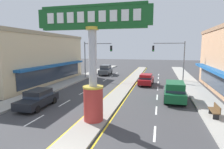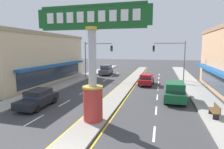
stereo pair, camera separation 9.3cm
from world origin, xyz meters
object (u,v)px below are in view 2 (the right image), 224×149
traffic_light_right_side (173,54)px  sedan_near_right_lane (146,79)px  suv_far_right_lane (175,91)px  traffic_light_left_side (95,54)px  storefront_left (27,58)px  street_bench (215,110)px  suv_mid_left_lane (106,70)px  sedan_near_left_lane (38,98)px  district_sign (92,66)px

traffic_light_right_side → sedan_near_right_lane: bearing=-132.8°
suv_far_right_lane → traffic_light_right_side: bearing=88.6°
traffic_light_left_side → sedan_near_right_lane: (8.72, -3.11, -3.46)m
sedan_near_right_lane → suv_far_right_lane: suv_far_right_lane is taller
storefront_left → traffic_light_left_side: 10.55m
traffic_light_right_side → street_bench: bearing=-81.9°
suv_far_right_lane → suv_mid_left_lane: size_ratio=0.99×
traffic_light_left_side → street_bench: 21.13m
traffic_light_left_side → suv_far_right_lane: size_ratio=1.33×
traffic_light_right_side → suv_far_right_lane: (-0.29, -11.47, -3.26)m
sedan_near_right_lane → sedan_near_left_lane: size_ratio=1.01×
sedan_near_left_lane → street_bench: size_ratio=2.73×
street_bench → traffic_light_right_side: bearing=98.1°
traffic_light_left_side → traffic_light_right_side: (12.31, 0.76, 0.00)m
street_bench → suv_far_right_lane: bearing=121.0°
traffic_light_left_side → sedan_near_right_lane: size_ratio=1.41×
district_sign → suv_mid_left_lane: (-5.87, 23.10, -2.94)m
traffic_light_left_side → storefront_left: bearing=-150.0°
traffic_light_left_side → sedan_near_left_lane: traffic_light_left_side is taller
suv_far_right_lane → suv_mid_left_lane: bearing=126.0°
storefront_left → suv_mid_left_lane: size_ratio=4.10×
district_sign → traffic_light_right_side: bearing=71.5°
suv_far_right_lane → storefront_left: bearing=165.6°
suv_mid_left_lane → traffic_light_left_side: bearing=-93.0°
traffic_light_right_side → sedan_near_right_lane: traffic_light_right_side is taller
district_sign → sedan_near_right_lane: size_ratio=1.78×
traffic_light_left_side → sedan_near_right_lane: 9.88m
traffic_light_right_side → storefront_left: bearing=-164.3°
district_sign → suv_far_right_lane: bearing=49.9°
traffic_light_left_side → sedan_near_right_lane: traffic_light_left_side is taller
storefront_left → suv_mid_left_lane: (9.40, 10.70, -2.65)m
suv_mid_left_lane → street_bench: size_ratio=2.94×
traffic_light_right_side → sedan_near_left_lane: 20.67m
traffic_light_right_side → sedan_near_right_lane: (-3.59, -3.87, -3.46)m
sedan_near_right_lane → storefront_left: bearing=-173.1°
district_sign → suv_mid_left_lane: 24.02m
suv_far_right_lane → sedan_near_right_lane: bearing=113.5°
district_sign → storefront_left: bearing=140.9°
traffic_light_left_side → sedan_near_left_lane: (0.28, -15.69, -3.46)m
storefront_left → traffic_light_right_side: (21.43, 6.03, 0.61)m
sedan_near_right_lane → street_bench: (5.82, -11.80, -0.14)m
district_sign → sedan_near_left_lane: bearing=161.3°
traffic_light_right_side → street_bench: traffic_light_right_side is taller
district_sign → storefront_left: (-15.27, 12.41, -0.28)m
sedan_near_left_lane → district_sign: bearing=-18.7°
suv_mid_left_lane → district_sign: bearing=-75.7°
suv_mid_left_lane → street_bench: suv_mid_left_lane is taller
suv_far_right_lane → suv_mid_left_lane: (-11.74, 16.14, 0.00)m
storefront_left → suv_far_right_lane: storefront_left is taller
sedan_near_right_lane → suv_mid_left_lane: 12.01m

